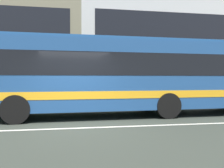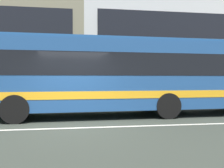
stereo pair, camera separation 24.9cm
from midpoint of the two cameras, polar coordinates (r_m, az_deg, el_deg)
The scene contains 5 objects.
ground_plane at distance 8.11m, azimuth -7.51°, elevation -9.82°, with size 160.00×160.00×0.00m, color #353B34.
lane_centre_line at distance 8.11m, azimuth -7.51°, elevation -9.79°, with size 60.00×0.16×0.01m, color silver.
hedge_row_far at distance 14.34m, azimuth -9.45°, elevation -3.51°, with size 14.06×1.10×0.76m, color #235628.
apartment_block_right at distance 27.72m, azimuth 19.68°, elevation 8.04°, with size 24.40×11.51×9.82m.
transit_bus at distance 10.88m, azimuth 7.08°, elevation 2.21°, with size 11.87×3.03×3.16m.
Camera 2 is at (-0.10, -7.98, 1.54)m, focal length 40.59 mm.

